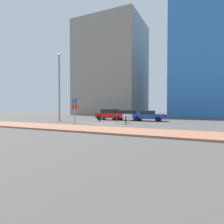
{
  "coord_description": "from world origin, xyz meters",
  "views": [
    {
      "loc": [
        10.38,
        -18.84,
        1.89
      ],
      "look_at": [
        -0.23,
        3.38,
        1.23
      ],
      "focal_mm": 30.63,
      "sensor_mm": 36.0,
      "label": 1
    }
  ],
  "objects_px": {
    "parked_car_red": "(110,114)",
    "traffic_bollard_near": "(128,119)",
    "parked_car_blue": "(148,116)",
    "parking_sign_post": "(75,108)",
    "parked_car_white": "(127,115)",
    "parking_meter": "(117,115)",
    "traffic_bollard_far": "(126,121)",
    "street_lamp": "(59,83)",
    "traffic_bollard_mid": "(99,118)"
  },
  "relations": [
    {
      "from": "parking_meter",
      "to": "traffic_bollard_mid",
      "type": "bearing_deg",
      "value": 165.74
    },
    {
      "from": "parking_sign_post",
      "to": "traffic_bollard_far",
      "type": "distance_m",
      "value": 5.72
    },
    {
      "from": "parking_meter",
      "to": "street_lamp",
      "type": "relative_size",
      "value": 0.17
    },
    {
      "from": "parked_car_white",
      "to": "street_lamp",
      "type": "xyz_separation_m",
      "value": [
        -7.0,
        -5.9,
        4.25
      ]
    },
    {
      "from": "parked_car_white",
      "to": "parked_car_blue",
      "type": "distance_m",
      "value": 3.11
    },
    {
      "from": "parked_car_white",
      "to": "parking_meter",
      "type": "bearing_deg",
      "value": -81.48
    },
    {
      "from": "parked_car_blue",
      "to": "parking_meter",
      "type": "bearing_deg",
      "value": -114.79
    },
    {
      "from": "parked_car_white",
      "to": "street_lamp",
      "type": "height_order",
      "value": "street_lamp"
    },
    {
      "from": "parked_car_red",
      "to": "parked_car_white",
      "type": "bearing_deg",
      "value": 5.13
    },
    {
      "from": "parked_car_white",
      "to": "traffic_bollard_mid",
      "type": "distance_m",
      "value": 4.85
    },
    {
      "from": "parked_car_blue",
      "to": "traffic_bollard_far",
      "type": "relative_size",
      "value": 4.68
    },
    {
      "from": "parking_sign_post",
      "to": "traffic_bollard_far",
      "type": "xyz_separation_m",
      "value": [
        5.22,
        1.9,
        -1.35
      ]
    },
    {
      "from": "parking_meter",
      "to": "traffic_bollard_mid",
      "type": "relative_size",
      "value": 1.53
    },
    {
      "from": "parking_sign_post",
      "to": "traffic_bollard_mid",
      "type": "bearing_deg",
      "value": 75.71
    },
    {
      "from": "parking_sign_post",
      "to": "traffic_bollard_near",
      "type": "height_order",
      "value": "parking_sign_post"
    },
    {
      "from": "parking_meter",
      "to": "street_lamp",
      "type": "bearing_deg",
      "value": -174.3
    },
    {
      "from": "parked_car_blue",
      "to": "traffic_bollard_far",
      "type": "bearing_deg",
      "value": -96.91
    },
    {
      "from": "parked_car_blue",
      "to": "parked_car_white",
      "type": "bearing_deg",
      "value": 179.01
    },
    {
      "from": "street_lamp",
      "to": "traffic_bollard_far",
      "type": "height_order",
      "value": "street_lamp"
    },
    {
      "from": "parked_car_blue",
      "to": "parking_sign_post",
      "type": "relative_size",
      "value": 1.44
    },
    {
      "from": "street_lamp",
      "to": "traffic_bollard_near",
      "type": "distance_m",
      "value": 10.19
    },
    {
      "from": "parked_car_white",
      "to": "parked_car_blue",
      "type": "relative_size",
      "value": 1.11
    },
    {
      "from": "traffic_bollard_far",
      "to": "traffic_bollard_near",
      "type": "bearing_deg",
      "value": 101.12
    },
    {
      "from": "traffic_bollard_far",
      "to": "street_lamp",
      "type": "bearing_deg",
      "value": 177.41
    },
    {
      "from": "traffic_bollard_near",
      "to": "parking_meter",
      "type": "bearing_deg",
      "value": -163.29
    },
    {
      "from": "parking_sign_post",
      "to": "parked_car_blue",
      "type": "bearing_deg",
      "value": 53.78
    },
    {
      "from": "parked_car_white",
      "to": "street_lamp",
      "type": "distance_m",
      "value": 10.09
    },
    {
      "from": "parked_car_red",
      "to": "parked_car_blue",
      "type": "height_order",
      "value": "parked_car_red"
    },
    {
      "from": "parked_car_blue",
      "to": "street_lamp",
      "type": "distance_m",
      "value": 12.44
    },
    {
      "from": "parked_car_white",
      "to": "parked_car_blue",
      "type": "bearing_deg",
      "value": -0.99
    },
    {
      "from": "parked_car_red",
      "to": "parked_car_white",
      "type": "relative_size",
      "value": 0.93
    },
    {
      "from": "parked_car_blue",
      "to": "parking_sign_post",
      "type": "bearing_deg",
      "value": -126.22
    },
    {
      "from": "traffic_bollard_mid",
      "to": "traffic_bollard_near",
      "type": "bearing_deg",
      "value": -4.32
    },
    {
      "from": "parked_car_red",
      "to": "traffic_bollard_near",
      "type": "distance_m",
      "value": 6.42
    },
    {
      "from": "traffic_bollard_near",
      "to": "traffic_bollard_mid",
      "type": "height_order",
      "value": "traffic_bollard_mid"
    },
    {
      "from": "parked_car_white",
      "to": "parking_sign_post",
      "type": "xyz_separation_m",
      "value": [
        -2.87,
        -8.23,
        1.02
      ]
    },
    {
      "from": "traffic_bollard_mid",
      "to": "parked_car_white",
      "type": "bearing_deg",
      "value": 66.75
    },
    {
      "from": "parked_car_white",
      "to": "traffic_bollard_mid",
      "type": "bearing_deg",
      "value": -113.25
    },
    {
      "from": "parked_car_blue",
      "to": "parking_sign_post",
      "type": "xyz_separation_m",
      "value": [
        -5.98,
        -8.17,
        1.05
      ]
    },
    {
      "from": "parking_sign_post",
      "to": "parking_meter",
      "type": "bearing_deg",
      "value": 40.4
    },
    {
      "from": "parking_sign_post",
      "to": "traffic_bollard_near",
      "type": "distance_m",
      "value": 6.17
    },
    {
      "from": "parked_car_red",
      "to": "street_lamp",
      "type": "distance_m",
      "value": 8.37
    },
    {
      "from": "traffic_bollard_mid",
      "to": "parking_meter",
      "type": "bearing_deg",
      "value": -14.26
    },
    {
      "from": "street_lamp",
      "to": "traffic_bollard_far",
      "type": "distance_m",
      "value": 10.41
    },
    {
      "from": "parking_meter",
      "to": "parked_car_red",
      "type": "bearing_deg",
      "value": 123.73
    },
    {
      "from": "parking_sign_post",
      "to": "parking_meter",
      "type": "distance_m",
      "value": 4.85
    },
    {
      "from": "street_lamp",
      "to": "traffic_bollard_near",
      "type": "xyz_separation_m",
      "value": [
        9.04,
        1.16,
        -4.55
      ]
    },
    {
      "from": "parked_car_white",
      "to": "parking_sign_post",
      "type": "height_order",
      "value": "parking_sign_post"
    },
    {
      "from": "parked_car_white",
      "to": "parked_car_red",
      "type": "bearing_deg",
      "value": -174.87
    },
    {
      "from": "parked_car_red",
      "to": "traffic_bollard_near",
      "type": "height_order",
      "value": "parked_car_red"
    }
  ]
}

